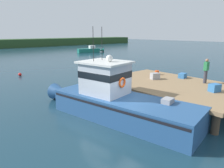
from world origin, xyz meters
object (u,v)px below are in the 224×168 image
(crate_stack_mid_dock, at_px, (183,76))
(crate_single_far, at_px, (215,88))
(main_fishing_boat, at_px, (114,99))
(deckhand_by_the_boat, at_px, (206,70))
(moored_boat_near_channel, at_px, (90,50))
(bait_bucket, at_px, (157,73))
(crate_stack_near_edge, at_px, (155,76))
(mooring_buoy_spare_mooring, at_px, (20,75))
(crate_single_by_cleat, at_px, (113,76))

(crate_stack_mid_dock, xyz_separation_m, crate_single_far, (-1.95, -3.16, 0.04))
(main_fishing_boat, distance_m, crate_stack_mid_dock, 6.80)
(crate_stack_mid_dock, relative_size, crate_single_far, 1.00)
(deckhand_by_the_boat, relative_size, moored_boat_near_channel, 0.26)
(main_fishing_boat, distance_m, bait_bucket, 6.70)
(crate_stack_near_edge, xyz_separation_m, bait_bucket, (1.44, 0.91, -0.05))
(crate_stack_near_edge, bearing_deg, deckhand_by_the_boat, -62.83)
(mooring_buoy_spare_mooring, bearing_deg, deckhand_by_the_boat, -68.22)
(crate_stack_mid_dock, bearing_deg, crate_single_by_cleat, 139.58)
(crate_single_by_cleat, distance_m, bait_bucket, 3.77)
(crate_single_by_cleat, relative_size, deckhand_by_the_boat, 0.37)
(main_fishing_boat, height_order, crate_stack_mid_dock, main_fishing_boat)
(main_fishing_boat, xyz_separation_m, deckhand_by_the_boat, (6.46, -1.85, 1.05))
(main_fishing_boat, distance_m, moored_boat_near_channel, 37.93)
(crate_single_by_cleat, height_order, crate_stack_near_edge, crate_stack_near_edge)
(crate_stack_near_edge, relative_size, moored_boat_near_channel, 0.10)
(crate_stack_near_edge, bearing_deg, crate_single_by_cleat, 133.20)
(main_fishing_boat, relative_size, crate_single_far, 16.61)
(crate_single_by_cleat, relative_size, moored_boat_near_channel, 0.10)
(main_fishing_boat, relative_size, moored_boat_near_channel, 1.61)
(main_fishing_boat, relative_size, crate_stack_mid_dock, 16.61)
(main_fishing_boat, bearing_deg, crate_stack_mid_dock, -0.15)
(crate_stack_mid_dock, height_order, moored_boat_near_channel, crate_stack_mid_dock)
(crate_single_far, xyz_separation_m, crate_stack_near_edge, (0.10, 4.28, 0.00))
(crate_single_far, distance_m, crate_stack_near_edge, 4.28)
(crate_stack_mid_dock, height_order, crate_stack_near_edge, crate_stack_near_edge)
(moored_boat_near_channel, bearing_deg, bait_bucket, -116.37)
(main_fishing_boat, bearing_deg, deckhand_by_the_boat, -15.97)
(deckhand_by_the_boat, bearing_deg, bait_bucket, 91.15)
(crate_stack_mid_dock, relative_size, deckhand_by_the_boat, 0.37)
(crate_single_far, xyz_separation_m, moored_boat_near_channel, (16.19, 34.73, -0.89))
(main_fishing_boat, xyz_separation_m, crate_stack_near_edge, (4.95, 1.10, 0.42))
(main_fishing_boat, bearing_deg, mooring_buoy_spare_mooring, 90.59)
(moored_boat_near_channel, bearing_deg, crate_stack_mid_dock, -114.29)
(crate_stack_near_edge, xyz_separation_m, moored_boat_near_channel, (16.09, 30.45, -0.89))
(main_fishing_boat, height_order, mooring_buoy_spare_mooring, main_fishing_boat)
(crate_single_far, height_order, bait_bucket, crate_single_far)
(crate_stack_mid_dock, height_order, bait_bucket, crate_stack_mid_dock)
(crate_stack_mid_dock, xyz_separation_m, crate_single_by_cleat, (-3.93, 3.35, 0.00))
(main_fishing_boat, xyz_separation_m, mooring_buoy_spare_mooring, (-0.15, 14.70, -0.84))
(crate_single_by_cleat, xyz_separation_m, crate_stack_near_edge, (2.09, -2.23, 0.04))
(crate_stack_mid_dock, bearing_deg, main_fishing_boat, 179.85)
(crate_single_by_cleat, xyz_separation_m, moored_boat_near_channel, (18.18, 28.23, -0.85))
(deckhand_by_the_boat, xyz_separation_m, moored_boat_near_channel, (14.57, 33.41, -1.52))
(bait_bucket, distance_m, deckhand_by_the_boat, 3.92)
(deckhand_by_the_boat, height_order, moored_boat_near_channel, deckhand_by_the_boat)
(moored_boat_near_channel, relative_size, mooring_buoy_spare_mooring, 18.15)
(crate_stack_mid_dock, relative_size, mooring_buoy_spare_mooring, 1.76)
(bait_bucket, relative_size, mooring_buoy_spare_mooring, 1.00)
(main_fishing_boat, relative_size, bait_bucket, 29.32)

